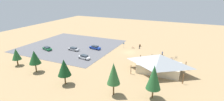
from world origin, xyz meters
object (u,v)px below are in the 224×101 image
(pine_midwest, at_px, (16,54))
(pine_far_west, at_px, (154,77))
(pine_west, at_px, (34,57))
(bicycle_yellow_edge_south, at_px, (152,55))
(visitor_at_bikes, at_px, (162,53))
(car_white_near_entry, at_px, (84,57))
(car_silver_second_row, at_px, (74,49))
(bike_pavilion, at_px, (159,62))
(trash_bin, at_px, (140,45))
(pine_mideast, at_px, (64,67))
(bicycle_teal_front_row, at_px, (172,62))
(pine_east, at_px, (114,74))
(bicycle_white_edge_north, at_px, (176,58))
(bicycle_purple_near_porch, at_px, (172,59))
(lot_sign, at_px, (124,45))
(car_green_front_row, at_px, (47,48))
(visitor_crossing_yard, at_px, (139,47))
(bicycle_red_yard_right, at_px, (133,48))
(bicycle_silver_yard_left, at_px, (168,60))
(bicycle_blue_mid_cluster, at_px, (159,60))
(bicycle_orange_back_row, at_px, (158,56))
(car_blue_by_curb, at_px, (95,47))

(pine_midwest, bearing_deg, pine_far_west, 179.35)
(pine_west, relative_size, bicycle_yellow_edge_south, 4.63)
(visitor_at_bikes, bearing_deg, car_white_near_entry, 32.09)
(car_silver_second_row, bearing_deg, bike_pavilion, 170.46)
(trash_bin, bearing_deg, pine_mideast, 78.90)
(bicycle_teal_front_row, distance_m, car_white_near_entry, 29.94)
(pine_mideast, distance_m, pine_east, 13.38)
(bicycle_teal_front_row, height_order, bicycle_yellow_edge_south, bicycle_teal_front_row)
(trash_bin, distance_m, bicycle_yellow_edge_south, 12.64)
(bicycle_white_edge_north, bearing_deg, bicycle_purple_near_porch, 54.66)
(car_silver_second_row, bearing_deg, car_white_near_entry, 145.65)
(pine_midwest, relative_size, visitor_at_bikes, 3.31)
(bicycle_yellow_edge_south, height_order, car_silver_second_row, car_silver_second_row)
(lot_sign, height_order, car_white_near_entry, lot_sign)
(car_silver_second_row, bearing_deg, lot_sign, -145.30)
(car_green_front_row, relative_size, visitor_crossing_yard, 2.84)
(pine_west, bearing_deg, bicycle_red_yard_right, -119.34)
(trash_bin, distance_m, car_silver_second_row, 28.06)
(pine_west, xyz_separation_m, visitor_at_bikes, (-31.35, -30.15, -3.70))
(car_silver_second_row, bearing_deg, bicycle_red_yard_right, -149.27)
(pine_midwest, xyz_separation_m, bicycle_silver_yard_left, (-43.38, -24.38, -3.43))
(bicycle_silver_yard_left, distance_m, car_green_front_row, 46.91)
(bicycle_blue_mid_cluster, height_order, visitor_at_bikes, visitor_at_bikes)
(pine_mideast, bearing_deg, pine_midwest, -9.26)
(car_silver_second_row, bearing_deg, bicycle_yellow_edge_south, -167.65)
(trash_bin, height_order, bicycle_yellow_edge_south, trash_bin)
(trash_bin, xyz_separation_m, bicycle_blue_mid_cluster, (-10.79, 13.89, -0.09))
(bicycle_blue_mid_cluster, relative_size, car_white_near_entry, 0.35)
(bicycle_orange_back_row, height_order, visitor_crossing_yard, visitor_crossing_yard)
(pine_mideast, bearing_deg, bicycle_yellow_edge_south, -117.20)
(bicycle_red_yard_right, distance_m, car_green_front_row, 34.94)
(pine_far_west, bearing_deg, trash_bin, -69.45)
(bicycle_blue_mid_cluster, bearing_deg, bike_pavilion, 100.96)
(pine_midwest, xyz_separation_m, car_blue_by_curb, (-14.15, -25.18, -3.02))
(bicycle_teal_front_row, distance_m, bicycle_red_yard_right, 19.57)
(bicycle_teal_front_row, distance_m, bicycle_yellow_edge_south, 8.62)
(lot_sign, height_order, bicycle_silver_yard_left, lot_sign)
(trash_bin, relative_size, bicycle_purple_near_porch, 0.70)
(bicycle_red_yard_right, distance_m, visitor_at_bikes, 12.95)
(pine_west, bearing_deg, pine_mideast, 169.15)
(bicycle_purple_near_porch, bearing_deg, bicycle_white_edge_north, -125.34)
(pine_east, xyz_separation_m, car_silver_second_row, (27.98, -22.90, -4.68))
(bicycle_purple_near_porch, bearing_deg, bicycle_yellow_edge_south, -3.52)
(bicycle_red_yard_right, bearing_deg, pine_far_west, 115.41)
(bike_pavilion, bearing_deg, pine_mideast, 40.97)
(bike_pavilion, height_order, bicycle_teal_front_row, bike_pavilion)
(bicycle_yellow_edge_south, bearing_deg, pine_midwest, 35.47)
(bicycle_purple_near_porch, distance_m, visitor_crossing_yard, 15.71)
(pine_mideast, relative_size, pine_east, 0.87)
(trash_bin, xyz_separation_m, car_white_near_entry, (13.45, 22.91, 0.31))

